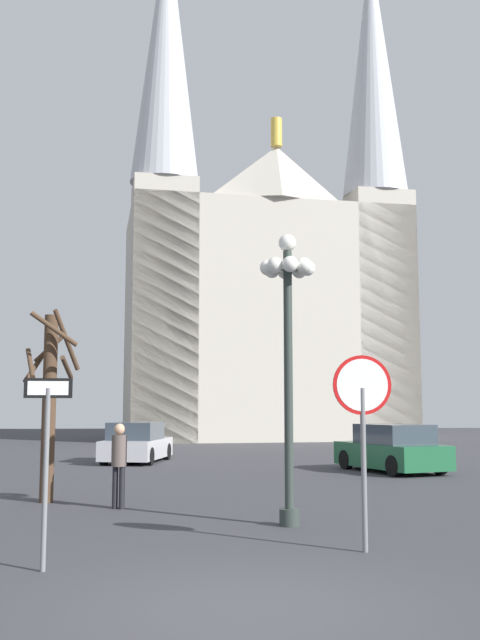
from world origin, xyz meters
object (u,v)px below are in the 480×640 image
Objects in this scene: parked_car_far_silver at (137,443)px; pedestrian_walking at (119,457)px; one_way_arrow_sign at (46,448)px; bare_tree at (49,398)px; cathedral at (265,280)px; stop_sign at (363,410)px; parked_car_near_green at (392,450)px; street_lamp at (288,325)px.

parked_car_far_silver is 12.38m from pedestrian_walking.
one_way_arrow_sign reaches higher than parked_car_far_silver.
pedestrian_walking is at bearing -87.07° from parked_car_far_silver.
one_way_arrow_sign is 6.91m from bare_tree.
cathedral is 7.99× the size of bare_tree.
parked_car_far_silver is (1.06, 11.27, -1.59)m from bare_tree.
bare_tree is at bearing 147.27° from pedestrian_walking.
parked_car_far_silver is (-6.65, -18.31, -9.53)m from cathedral.
parked_car_far_silver is at bearing 84.62° from bare_tree.
stop_sign is 4.58m from one_way_arrow_sign.
cathedral reaches higher than pedestrian_walking.
bare_tree is 2.36m from pedestrian_walking.
stop_sign is 1.16× the size of one_way_arrow_sign.
parked_car_near_green is 9.67m from parked_car_far_silver.
stop_sign is at bearing 12.21° from one_way_arrow_sign.
stop_sign is 1.64× the size of pedestrian_walking.
street_lamp is 11.61m from parked_car_near_green.
bare_tree is (-7.71, -29.59, -7.93)m from cathedral.
pedestrian_walking is (0.37, 5.65, -0.51)m from one_way_arrow_sign.
pedestrian_walking is at bearing -32.73° from bare_tree.
parked_car_near_green is 1.04× the size of parked_car_far_silver.
stop_sign is 6.30m from pedestrian_walking.
cathedral is 13.61× the size of one_way_arrow_sign.
stop_sign is 2.93m from street_lamp.
one_way_arrow_sign is at bearing -93.70° from pedestrian_walking.
parked_car_near_green is at bearing 35.22° from bare_tree.
street_lamp is at bearing -34.54° from bare_tree.
parked_car_near_green is at bearing 58.47° from one_way_arrow_sign.
bare_tree is (-1.33, 6.74, 0.72)m from one_way_arrow_sign.
bare_tree is at bearing -144.78° from parked_car_near_green.
one_way_arrow_sign is (-4.45, -0.96, -0.49)m from stop_sign.
street_lamp is (-0.81, 2.36, 1.54)m from stop_sign.
bare_tree reaches higher than parked_car_far_silver.
bare_tree is 2.42× the size of pedestrian_walking.
cathedral reaches higher than parked_car_far_silver.
stop_sign is 17.75m from parked_car_far_silver.
stop_sign is 0.67× the size of parked_car_far_silver.
stop_sign is at bearing -48.91° from pedestrian_walking.
parked_car_near_green is at bearing 65.46° from street_lamp.
pedestrian_walking is at bearing 144.56° from street_lamp.
cathedral is at bearing 85.26° from street_lamp.
street_lamp reaches higher than stop_sign.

